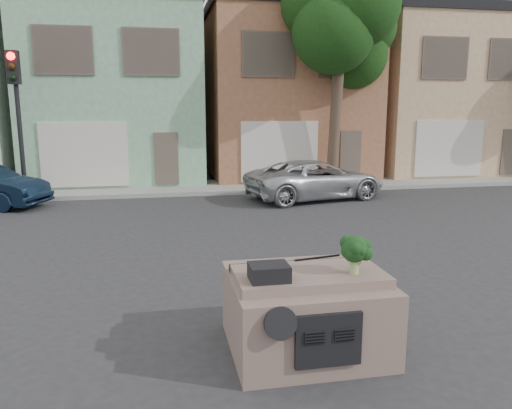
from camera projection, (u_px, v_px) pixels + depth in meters
name	position (u px, v px, depth m)	size (l,w,h in m)	color
ground_plane	(260.00, 275.00, 9.65)	(120.00, 120.00, 0.00)	#303033
sidewalk	(207.00, 187.00, 19.74)	(40.00, 3.00, 0.15)	gray
townhouse_mint	(118.00, 94.00, 22.22)	(7.20, 8.20, 7.55)	#85BA92
townhouse_tan	(281.00, 95.00, 23.64)	(7.20, 8.20, 7.55)	#9B6344
townhouse_beige	(426.00, 95.00, 25.06)	(7.20, 8.20, 7.55)	tan
silver_pickup	(315.00, 199.00, 17.70)	(2.28, 4.94, 1.37)	#B9BBC0
traffic_signal	(19.00, 126.00, 17.07)	(0.40, 0.40, 5.10)	black
tree_near	(336.00, 79.00, 19.21)	(4.40, 4.00, 8.50)	#163910
car_dashboard	(305.00, 308.00, 6.65)	(2.00, 1.80, 1.12)	#7D6459
instrument_hump	(269.00, 272.00, 6.08)	(0.48, 0.38, 0.20)	black
wiper_arm	(318.00, 258.00, 6.96)	(0.70, 0.03, 0.02)	black
broccoli	(355.00, 254.00, 6.30)	(0.41, 0.41, 0.50)	black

